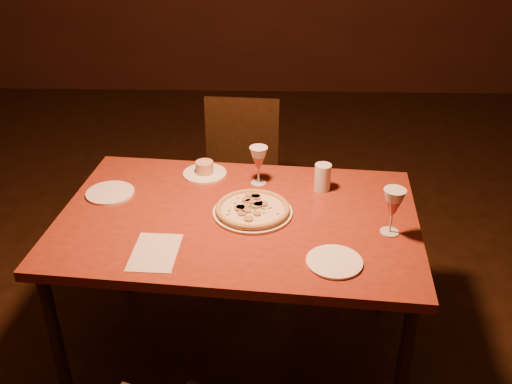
{
  "coord_description": "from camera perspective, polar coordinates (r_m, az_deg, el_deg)",
  "views": [
    {
      "loc": [
        -0.12,
        -2.01,
        1.95
      ],
      "look_at": [
        -0.18,
        -0.05,
        0.84
      ],
      "focal_mm": 40.0,
      "sensor_mm": 36.0,
      "label": 1
    }
  ],
  "objects": [
    {
      "name": "side_plate_near",
      "position": [
        2.02,
        7.84,
        -6.93
      ],
      "size": [
        0.2,
        0.2,
        0.01
      ],
      "primitive_type": "cylinder",
      "color": "white",
      "rests_on": "dining_table"
    },
    {
      "name": "pizza_plate",
      "position": [
        2.26,
        -0.34,
        -1.76
      ],
      "size": [
        0.32,
        0.32,
        0.03
      ],
      "color": "white",
      "rests_on": "dining_table"
    },
    {
      "name": "wine_glass_far",
      "position": [
        2.45,
        0.26,
        2.65
      ],
      "size": [
        0.08,
        0.08,
        0.17
      ],
      "primitive_type": null,
      "color": "#AC4748",
      "rests_on": "dining_table"
    },
    {
      "name": "chair_far",
      "position": [
        3.2,
        -1.64,
        2.23
      ],
      "size": [
        0.45,
        0.45,
        0.86
      ],
      "rotation": [
        0.0,
        0.0,
        -0.07
      ],
      "color": "black",
      "rests_on": "floor"
    },
    {
      "name": "wine_glass_right",
      "position": [
        2.17,
        13.47,
        -1.91
      ],
      "size": [
        0.08,
        0.08,
        0.18
      ],
      "primitive_type": null,
      "color": "#AC4748",
      "rests_on": "dining_table"
    },
    {
      "name": "side_plate_left",
      "position": [
        2.49,
        -14.38,
        -0.08
      ],
      "size": [
        0.2,
        0.2,
        0.01
      ],
      "primitive_type": "cylinder",
      "color": "white",
      "rests_on": "dining_table"
    },
    {
      "name": "ramekin_saucer",
      "position": [
        2.57,
        -5.16,
        2.17
      ],
      "size": [
        0.2,
        0.2,
        0.06
      ],
      "color": "white",
      "rests_on": "dining_table"
    },
    {
      "name": "floor",
      "position": [
        2.81,
        3.77,
        -14.6
      ],
      "size": [
        7.0,
        7.0,
        0.0
      ],
      "primitive_type": "plane",
      "color": "#331B11",
      "rests_on": "ground"
    },
    {
      "name": "dining_table",
      "position": [
        2.3,
        -1.8,
        -3.77
      ],
      "size": [
        1.49,
        1.03,
        0.76
      ],
      "rotation": [
        0.0,
        0.0,
        -0.09
      ],
      "color": "maroon",
      "rests_on": "floor"
    },
    {
      "name": "water_tumbler",
      "position": [
        2.43,
        6.68,
        1.48
      ],
      "size": [
        0.07,
        0.07,
        0.12
      ],
      "primitive_type": "cylinder",
      "color": "silver",
      "rests_on": "dining_table"
    },
    {
      "name": "menu_card",
      "position": [
        2.08,
        -10.06,
        -5.94
      ],
      "size": [
        0.17,
        0.24,
        0.0
      ],
      "primitive_type": "cube",
      "rotation": [
        0.0,
        0.0,
        -0.04
      ],
      "color": "beige",
      "rests_on": "dining_table"
    }
  ]
}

